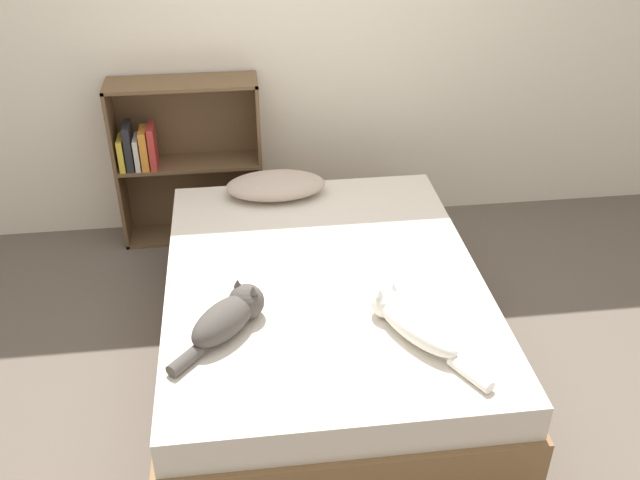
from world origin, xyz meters
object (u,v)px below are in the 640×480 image
(cat_dark, at_px, (229,316))
(pillow, at_px, (276,185))
(bed, at_px, (324,319))
(cat_light, at_px, (412,323))
(bookshelf, at_px, (183,157))

(cat_dark, bearing_deg, pillow, 27.85)
(bed, distance_m, pillow, 0.85)
(bed, distance_m, cat_dark, 0.63)
(cat_light, xyz_separation_m, bookshelf, (-0.97, 1.73, -0.04))
(cat_dark, bearing_deg, bed, -10.71)
(pillow, height_order, cat_dark, cat_dark)
(bed, height_order, cat_light, cat_light)
(pillow, relative_size, cat_dark, 1.24)
(bed, bearing_deg, bookshelf, 117.99)
(pillow, height_order, cat_light, cat_light)
(bed, height_order, cat_dark, cat_dark)
(bed, bearing_deg, pillow, 101.83)
(bed, distance_m, cat_light, 0.63)
(pillow, xyz_separation_m, cat_dark, (-0.27, -1.10, 0.01))
(cat_light, relative_size, cat_dark, 1.34)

